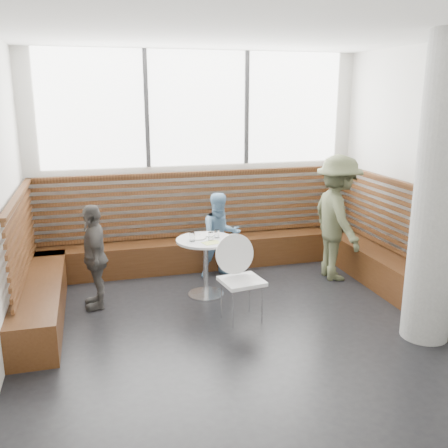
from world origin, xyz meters
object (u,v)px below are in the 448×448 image
object	(u,v)px
cafe_table	(206,255)
cafe_chair	(240,271)
concrete_column	(439,194)
adult_man	(337,218)
child_back	(220,236)
child_left	(95,256)

from	to	relation	value
cafe_table	cafe_chair	size ratio (longest dim) A/B	0.77
concrete_column	adult_man	distance (m)	2.04
cafe_table	child_back	world-z (taller)	child_back
adult_man	child_left	world-z (taller)	adult_man
cafe_table	child_left	world-z (taller)	child_left
cafe_table	adult_man	distance (m)	1.98
concrete_column	adult_man	size ratio (longest dim) A/B	1.80
concrete_column	adult_man	world-z (taller)	concrete_column
cafe_table	child_back	distance (m)	0.74
cafe_chair	adult_man	size ratio (longest dim) A/B	0.56
concrete_column	child_back	world-z (taller)	concrete_column
cafe_chair	child_left	distance (m)	1.81
cafe_chair	child_left	size ratio (longest dim) A/B	0.77
concrete_column	cafe_chair	bearing A→B (deg)	151.93
cafe_table	child_back	bearing A→B (deg)	60.00
child_left	child_back	bearing A→B (deg)	108.53
child_back	child_left	distance (m)	1.87
adult_man	child_back	xyz separation A→B (m)	(-1.58, 0.48, -0.27)
cafe_table	child_left	xyz separation A→B (m)	(-1.39, 0.02, 0.10)
cafe_chair	adult_man	bearing A→B (deg)	19.76
concrete_column	cafe_table	size ratio (longest dim) A/B	4.11
cafe_table	adult_man	size ratio (longest dim) A/B	0.44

